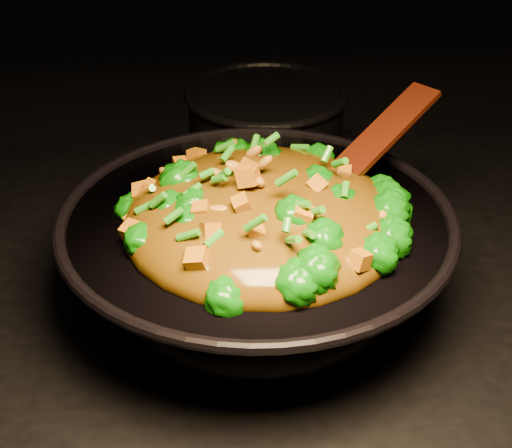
{
  "coord_description": "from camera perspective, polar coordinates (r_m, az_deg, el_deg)",
  "views": [
    {
      "loc": [
        -0.14,
        -0.78,
        1.5
      ],
      "look_at": [
        -0.06,
        -0.01,
        1.01
      ],
      "focal_mm": 55.0,
      "sensor_mm": 36.0,
      "label": 1
    }
  ],
  "objects": [
    {
      "name": "spatula",
      "position": [
        0.93,
        7.46,
        4.79
      ],
      "size": [
        0.23,
        0.19,
        0.11
      ],
      "primitive_type": "cube",
      "rotation": [
        0.0,
        -0.38,
        0.66
      ],
      "color": "#3C0E05",
      "rests_on": "wok"
    },
    {
      "name": "back_pot",
      "position": [
        1.23,
        0.71,
        6.83
      ],
      "size": [
        0.28,
        0.28,
        0.14
      ],
      "primitive_type": "cylinder",
      "rotation": [
        0.0,
        0.0,
        0.21
      ],
      "color": "black",
      "rests_on": "stovetop"
    },
    {
      "name": "stir_fry",
      "position": [
        0.85,
        0.48,
        2.97
      ],
      "size": [
        0.38,
        0.38,
        0.11
      ],
      "primitive_type": null,
      "rotation": [
        0.0,
        0.0,
        -0.23
      ],
      "color": "#0F6F07",
      "rests_on": "wok"
    },
    {
      "name": "wok",
      "position": [
        0.93,
        0.06,
        -2.79
      ],
      "size": [
        0.52,
        0.52,
        0.12
      ],
      "primitive_type": null,
      "rotation": [
        0.0,
        0.0,
        -0.2
      ],
      "color": "black",
      "rests_on": "stovetop"
    }
  ]
}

